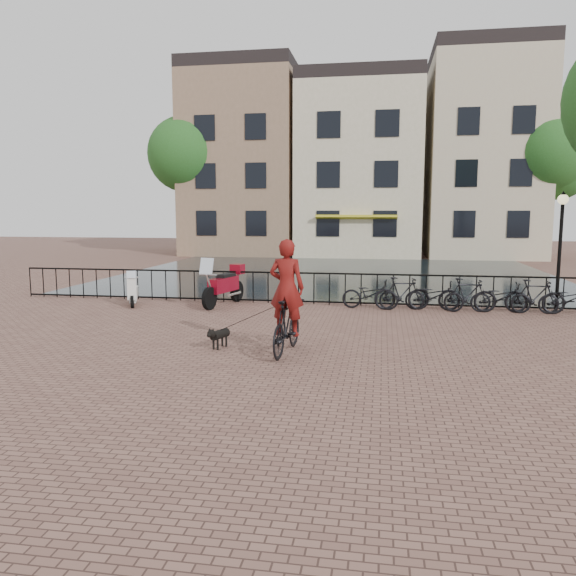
% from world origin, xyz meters
% --- Properties ---
extents(ground, '(100.00, 100.00, 0.00)m').
position_xyz_m(ground, '(0.00, 0.00, 0.00)').
color(ground, brown).
rests_on(ground, ground).
extents(canal_water, '(20.00, 20.00, 0.00)m').
position_xyz_m(canal_water, '(0.00, 17.30, 0.00)').
color(canal_water, black).
rests_on(canal_water, ground).
extents(railing, '(20.00, 0.05, 1.02)m').
position_xyz_m(railing, '(0.00, 8.00, 0.50)').
color(railing, black).
rests_on(railing, ground).
extents(canal_house_left, '(7.50, 9.00, 12.80)m').
position_xyz_m(canal_house_left, '(-7.50, 30.00, 6.40)').
color(canal_house_left, '#81644B').
rests_on(canal_house_left, ground).
extents(canal_house_mid, '(8.00, 9.50, 11.80)m').
position_xyz_m(canal_house_mid, '(0.50, 30.00, 5.90)').
color(canal_house_mid, beige).
rests_on(canal_house_mid, ground).
extents(canal_house_right, '(7.00, 9.00, 13.30)m').
position_xyz_m(canal_house_right, '(8.50, 30.00, 6.65)').
color(canal_house_right, '#C1AD8F').
rests_on(canal_house_right, ground).
extents(tree_far_left, '(5.04, 5.04, 9.27)m').
position_xyz_m(tree_far_left, '(-11.00, 27.00, 6.73)').
color(tree_far_left, black).
rests_on(tree_far_left, ground).
extents(tree_far_right, '(4.76, 4.76, 8.76)m').
position_xyz_m(tree_far_right, '(12.00, 27.00, 6.35)').
color(tree_far_right, black).
rests_on(tree_far_right, ground).
extents(lamp_post, '(0.30, 0.30, 3.45)m').
position_xyz_m(lamp_post, '(7.20, 7.60, 2.38)').
color(lamp_post, black).
rests_on(lamp_post, ground).
extents(cyclist, '(0.94, 2.10, 2.81)m').
position_xyz_m(cyclist, '(0.20, 1.65, 1.07)').
color(cyclist, black).
rests_on(cyclist, ground).
extents(dog, '(0.46, 0.76, 0.49)m').
position_xyz_m(dog, '(-1.31, 1.86, 0.24)').
color(dog, black).
rests_on(dog, ground).
extents(motorcycle, '(1.07, 2.32, 1.62)m').
position_xyz_m(motorcycle, '(-2.78, 7.27, 0.81)').
color(motorcycle, maroon).
rests_on(motorcycle, ground).
extents(scooter, '(0.80, 1.32, 1.18)m').
position_xyz_m(scooter, '(-5.62, 6.82, 0.59)').
color(scooter, silver).
rests_on(scooter, ground).
extents(parked_bike_0, '(1.78, 0.80, 0.90)m').
position_xyz_m(parked_bike_0, '(1.80, 7.40, 0.45)').
color(parked_bike_0, black).
rests_on(parked_bike_0, ground).
extents(parked_bike_1, '(1.72, 0.73, 1.00)m').
position_xyz_m(parked_bike_1, '(2.75, 7.40, 0.50)').
color(parked_bike_1, black).
rests_on(parked_bike_1, ground).
extents(parked_bike_2, '(1.79, 0.87, 0.90)m').
position_xyz_m(parked_bike_2, '(3.70, 7.40, 0.45)').
color(parked_bike_2, black).
rests_on(parked_bike_2, ground).
extents(parked_bike_3, '(1.69, 0.59, 1.00)m').
position_xyz_m(parked_bike_3, '(4.65, 7.40, 0.50)').
color(parked_bike_3, black).
rests_on(parked_bike_3, ground).
extents(parked_bike_4, '(1.72, 0.60, 0.90)m').
position_xyz_m(parked_bike_4, '(5.60, 7.40, 0.45)').
color(parked_bike_4, black).
rests_on(parked_bike_4, ground).
extents(parked_bike_5, '(1.69, 0.55, 1.00)m').
position_xyz_m(parked_bike_5, '(6.55, 7.40, 0.50)').
color(parked_bike_5, black).
rests_on(parked_bike_5, ground).
extents(parked_bike_6, '(1.72, 0.61, 0.90)m').
position_xyz_m(parked_bike_6, '(7.50, 7.40, 0.45)').
color(parked_bike_6, black).
rests_on(parked_bike_6, ground).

